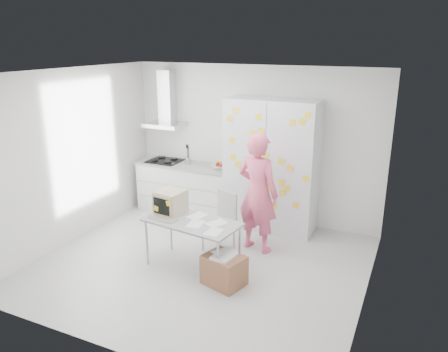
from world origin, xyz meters
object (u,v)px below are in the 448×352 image
at_px(desk, 178,211).
at_px(cardboard_box, 224,270).
at_px(chair, 222,218).
at_px(person, 258,193).

bearing_deg(desk, cardboard_box, -11.31).
relative_size(desk, chair, 1.52).
distance_m(person, desk, 1.23).
relative_size(person, desk, 1.31).
bearing_deg(chair, cardboard_box, -42.26).
height_order(chair, cardboard_box, chair).
xyz_separation_m(chair, cardboard_box, (0.46, -0.91, -0.31)).
xyz_separation_m(person, cardboard_box, (-0.03, -1.13, -0.70)).
xyz_separation_m(person, desk, (-0.88, -0.85, -0.12)).
relative_size(desk, cardboard_box, 2.32).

